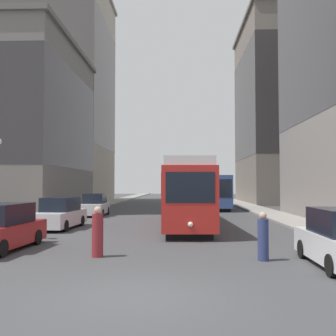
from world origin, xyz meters
The scene contains 13 objects.
ground_plane centered at (0.00, 0.00, 0.00)m, with size 200.00×200.00×0.00m, color #424244.
sidewalk_left centered at (-8.71, 40.00, 0.07)m, with size 2.70×120.00×0.15m, color gray.
sidewalk_right centered at (8.71, 40.00, 0.07)m, with size 2.70×120.00×0.15m, color gray.
streetcar centered at (1.18, 15.68, 2.10)m, with size 3.11×14.73×3.89m.
transit_bus centered at (4.70, 32.94, 1.95)m, with size 2.86×11.91×3.45m.
parked_car_left_near centered at (-6.06, 13.73, 0.84)m, with size 2.04×5.03×1.82m.
parked_car_left_mid centered at (-6.06, 23.13, 0.84)m, with size 2.03×4.87×1.82m.
parked_car_left_far centered at (-6.06, 6.12, 0.84)m, with size 2.08×4.88×1.82m.
pedestrian_crossing_near centered at (-1.96, 4.82, 0.83)m, with size 0.40×0.40×1.79m.
pedestrian_crossing_far centered at (3.79, 4.30, 0.76)m, with size 0.37×0.37×1.64m.
building_left_corner centered at (-17.85, 30.98, 8.89)m, with size 16.18×18.60×17.32m.
building_left_midblock centered at (-16.53, 48.28, 16.44)m, with size 13.54×16.88×31.88m.
building_right_corner centered at (15.43, 46.89, 13.21)m, with size 11.33×18.34×25.65m.
Camera 1 is at (0.99, -9.15, 2.57)m, focal length 42.00 mm.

